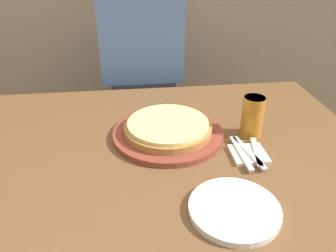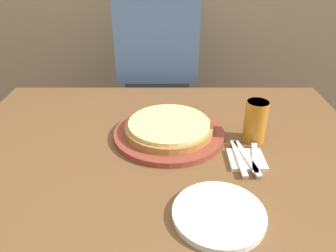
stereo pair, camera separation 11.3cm
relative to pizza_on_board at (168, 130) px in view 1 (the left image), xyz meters
name	(u,v)px [view 1 (the left image)]	position (x,y,z in m)	size (l,w,h in m)	color
dining_table	(165,224)	(-0.02, -0.06, -0.39)	(1.39, 0.98, 0.73)	brown
pizza_on_board	(168,130)	(0.00, 0.00, 0.00)	(0.38, 0.38, 0.06)	brown
beer_glass	(253,115)	(0.29, -0.03, 0.05)	(0.08, 0.08, 0.14)	#B7701E
dinner_plate	(234,209)	(0.12, -0.39, -0.02)	(0.23, 0.23, 0.02)	silver
napkin_stack	(249,154)	(0.24, -0.15, -0.02)	(0.11, 0.11, 0.01)	beige
fork	(241,152)	(0.22, -0.15, -0.01)	(0.02, 0.19, 0.00)	silver
dinner_knife	(249,152)	(0.24, -0.15, -0.01)	(0.05, 0.19, 0.00)	silver
spoon	(256,151)	(0.27, -0.15, -0.01)	(0.05, 0.16, 0.00)	silver
diner_person	(143,90)	(-0.06, 0.63, -0.12)	(0.40, 0.20, 1.32)	#33333D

